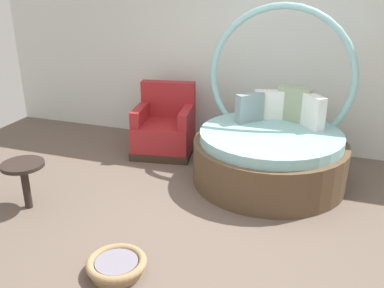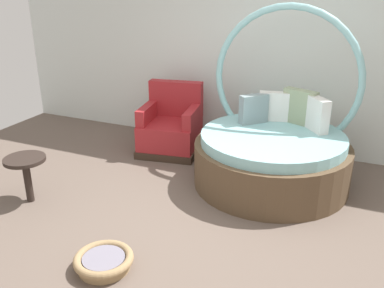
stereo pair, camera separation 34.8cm
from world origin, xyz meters
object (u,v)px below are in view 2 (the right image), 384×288
object	(u,v)px
red_armchair	(171,128)
pet_basket	(104,261)
side_table	(26,166)
round_daybed	(273,149)

from	to	relation	value
red_armchair	pet_basket	xyz separation A→B (m)	(0.64, -2.60, -0.26)
side_table	red_armchair	bearing A→B (deg)	68.12
round_daybed	pet_basket	world-z (taller)	round_daybed
red_armchair	side_table	xyz separation A→B (m)	(-0.78, -1.95, 0.10)
round_daybed	pet_basket	distance (m)	2.40
red_armchair	pet_basket	world-z (taller)	red_armchair
pet_basket	side_table	size ratio (longest dim) A/B	0.98
red_armchair	pet_basket	size ratio (longest dim) A/B	1.84
round_daybed	side_table	world-z (taller)	round_daybed
pet_basket	side_table	world-z (taller)	side_table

